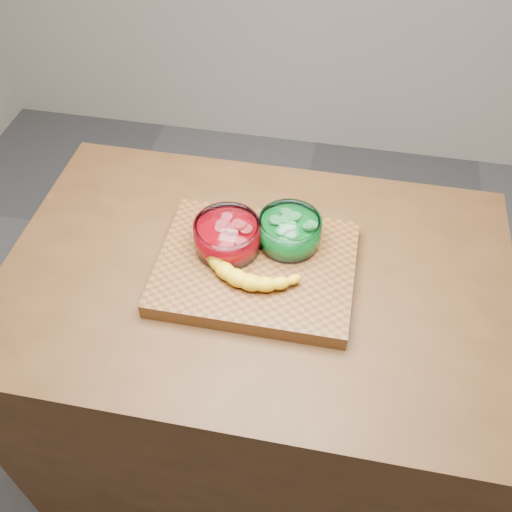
# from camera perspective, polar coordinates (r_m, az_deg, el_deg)

# --- Properties ---
(ground) EXTENTS (3.50, 3.50, 0.00)m
(ground) POSITION_cam_1_polar(r_m,az_deg,el_deg) (2.11, 0.00, -17.81)
(ground) COLOR #505054
(ground) RESTS_ON ground
(counter) EXTENTS (1.20, 0.80, 0.90)m
(counter) POSITION_cam_1_polar(r_m,az_deg,el_deg) (1.71, 0.00, -11.57)
(counter) COLOR #4B2E16
(counter) RESTS_ON ground
(cutting_board) EXTENTS (0.45, 0.35, 0.04)m
(cutting_board) POSITION_cam_1_polar(r_m,az_deg,el_deg) (1.32, 0.00, -1.16)
(cutting_board) COLOR brown
(cutting_board) RESTS_ON counter
(bowl_red) EXTENTS (0.15, 0.15, 0.07)m
(bowl_red) POSITION_cam_1_polar(r_m,az_deg,el_deg) (1.32, -2.88, 2.01)
(bowl_red) COLOR white
(bowl_red) RESTS_ON cutting_board
(bowl_green) EXTENTS (0.15, 0.15, 0.07)m
(bowl_green) POSITION_cam_1_polar(r_m,az_deg,el_deg) (1.33, 3.35, 2.50)
(bowl_green) COLOR white
(bowl_green) RESTS_ON cutting_board
(banana) EXTENTS (0.27, 0.16, 0.04)m
(banana) POSITION_cam_1_polar(r_m,az_deg,el_deg) (1.28, -0.61, -0.86)
(banana) COLOR yellow
(banana) RESTS_ON cutting_board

